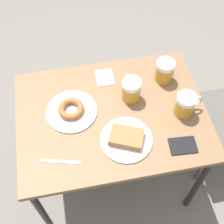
{
  "coord_description": "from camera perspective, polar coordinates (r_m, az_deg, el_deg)",
  "views": [
    {
      "loc": [
        0.83,
        -0.16,
        2.03
      ],
      "look_at": [
        0.0,
        0.0,
        0.75
      ],
      "focal_mm": 50.0,
      "sensor_mm": 36.0,
      "label": 1
    }
  ],
  "objects": [
    {
      "name": "passport_near_edge",
      "position": [
        1.49,
        12.83,
        -6.0
      ],
      "size": [
        0.1,
        0.13,
        0.01
      ],
      "rotation": [
        0.0,
        0.0,
        6.21
      ],
      "color": "black",
      "rests_on": "table"
    },
    {
      "name": "plate_with_cake",
      "position": [
        1.46,
        2.65,
        -4.84
      ],
      "size": [
        0.25,
        0.25,
        0.05
      ],
      "color": "silver",
      "rests_on": "table"
    },
    {
      "name": "napkin_folded",
      "position": [
        1.68,
        -1.34,
        6.34
      ],
      "size": [
        0.11,
        0.09,
        0.0
      ],
      "rotation": [
        0.0,
        0.0,
        6.28
      ],
      "color": "white",
      "rests_on": "table"
    },
    {
      "name": "plate_with_donut",
      "position": [
        1.55,
        -7.44,
        0.33
      ],
      "size": [
        0.25,
        0.25,
        0.04
      ],
      "color": "silver",
      "rests_on": "table"
    },
    {
      "name": "ground_plane",
      "position": [
        2.2,
        0.0,
        -10.85
      ],
      "size": [
        8.0,
        8.0,
        0.0
      ],
      "primitive_type": "plane",
      "color": "#666059"
    },
    {
      "name": "beer_mug_right",
      "position": [
        1.66,
        9.62,
        7.5
      ],
      "size": [
        0.12,
        0.11,
        0.12
      ],
      "color": "#C68C23",
      "rests_on": "table"
    },
    {
      "name": "table",
      "position": [
        1.61,
        0.0,
        -1.81
      ],
      "size": [
        0.69,
        0.94,
        0.73
      ],
      "color": "brown",
      "rests_on": "ground_plane"
    },
    {
      "name": "beer_mug_left",
      "position": [
        1.55,
        13.3,
        1.35
      ],
      "size": [
        0.1,
        0.14,
        0.12
      ],
      "color": "#C68C23",
      "rests_on": "table"
    },
    {
      "name": "beer_mug_center",
      "position": [
        1.56,
        3.52,
        4.15
      ],
      "size": [
        0.14,
        0.1,
        0.12
      ],
      "color": "#C68C23",
      "rests_on": "table"
    },
    {
      "name": "fork",
      "position": [
        1.44,
        -9.48,
        -8.94
      ],
      "size": [
        0.06,
        0.18,
        0.0
      ],
      "rotation": [
        0.0,
        0.0,
        6.03
      ],
      "color": "silver",
      "rests_on": "table"
    }
  ]
}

